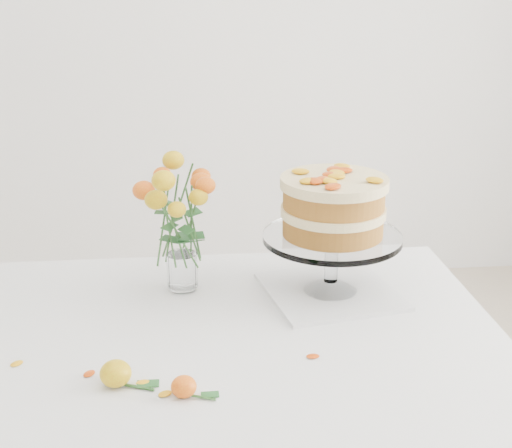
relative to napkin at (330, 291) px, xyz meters
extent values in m
cube|color=tan|center=(-0.39, -0.20, -0.03)|extent=(1.40, 0.90, 0.04)
cylinder|color=tan|center=(0.23, 0.17, -0.41)|extent=(0.06, 0.06, 0.71)
cube|color=white|center=(-0.39, -0.20, -0.01)|extent=(1.42, 0.92, 0.01)
cube|color=white|center=(-0.39, 0.26, -0.11)|extent=(1.42, 0.01, 0.20)
cube|color=white|center=(0.32, -0.20, -0.11)|extent=(0.01, 0.92, 0.20)
cube|color=silver|center=(0.00, 0.00, 0.00)|extent=(0.33, 0.33, 0.01)
cylinder|color=white|center=(0.00, 0.00, 0.08)|extent=(0.03, 0.03, 0.10)
cylinder|color=white|center=(0.00, 0.00, 0.13)|extent=(0.31, 0.31, 0.01)
cylinder|color=#A96526|center=(0.00, 0.00, 0.16)|extent=(0.25, 0.25, 0.04)
cylinder|color=#FFEDA4|center=(0.00, 0.00, 0.20)|extent=(0.26, 0.26, 0.02)
cylinder|color=#A96526|center=(0.00, 0.00, 0.23)|extent=(0.25, 0.25, 0.04)
cylinder|color=#FFEDA4|center=(0.00, 0.00, 0.26)|extent=(0.27, 0.27, 0.02)
cylinder|color=white|center=(-0.34, 0.06, 0.00)|extent=(0.06, 0.06, 0.01)
cylinder|color=white|center=(-0.34, 0.06, 0.04)|extent=(0.07, 0.07, 0.08)
ellipsoid|color=gold|center=(-0.46, -0.34, 0.02)|extent=(0.06, 0.06, 0.05)
cylinder|color=#2B5923|center=(-0.42, -0.35, 0.00)|extent=(0.06, 0.03, 0.01)
ellipsoid|color=red|center=(-0.34, -0.39, 0.01)|extent=(0.05, 0.05, 0.04)
cylinder|color=#2B5923|center=(-0.31, -0.40, 0.00)|extent=(0.05, 0.02, 0.00)
ellipsoid|color=#F2A80F|center=(-0.51, -0.30, 0.00)|extent=(0.03, 0.02, 0.00)
ellipsoid|color=#F2A80F|center=(-0.41, -0.34, 0.00)|extent=(0.03, 0.02, 0.00)
ellipsoid|color=#F2A80F|center=(-0.37, -0.38, 0.00)|extent=(0.03, 0.02, 0.00)
ellipsoid|color=#F2A80F|center=(-0.65, -0.25, 0.00)|extent=(0.03, 0.02, 0.00)
ellipsoid|color=#F2A80F|center=(-0.09, -0.28, 0.00)|extent=(0.03, 0.02, 0.00)
camera|label=1|loc=(-0.32, -1.46, 0.70)|focal=50.00mm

